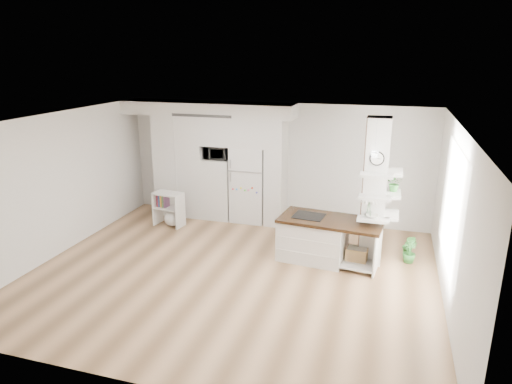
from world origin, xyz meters
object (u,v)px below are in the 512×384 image
bookshelf (170,212)px  floor_plant_a (409,246)px  refrigerator (250,184)px  kitchen_island (319,238)px

bookshelf → floor_plant_a: size_ratio=1.75×
refrigerator → floor_plant_a: size_ratio=3.99×
refrigerator → kitchen_island: refrigerator is taller
kitchen_island → bookshelf: kitchen_island is taller
kitchen_island → floor_plant_a: 1.76m
floor_plant_a → refrigerator: bearing=163.4°
floor_plant_a → bookshelf: bearing=178.0°
floor_plant_a → kitchen_island: bearing=-159.1°
refrigerator → kitchen_island: bearing=-41.5°
kitchen_island → floor_plant_a: kitchen_island is taller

